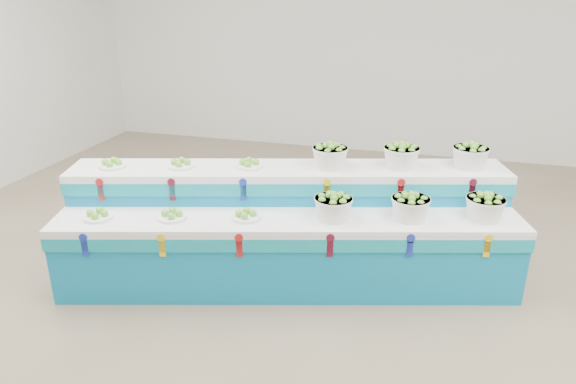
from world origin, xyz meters
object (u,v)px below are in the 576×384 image
object	(u,v)px
plate_upper_mid	(181,163)
basket_upper_right	(470,156)
basket_lower_left	(333,206)
display_stand	(288,228)

from	to	relation	value
plate_upper_mid	basket_upper_right	size ratio (longest dim) A/B	0.76
basket_lower_left	display_stand	bearing A→B (deg)	162.49
basket_lower_left	plate_upper_mid	distance (m)	1.52
plate_upper_mid	basket_lower_left	bearing A→B (deg)	-4.42
plate_upper_mid	basket_upper_right	bearing A→B (deg)	15.62
basket_lower_left	plate_upper_mid	world-z (taller)	plate_upper_mid
basket_lower_left	basket_upper_right	distance (m)	1.44
display_stand	basket_lower_left	xyz separation A→B (m)	(0.45, -0.14, 0.33)
basket_lower_left	plate_upper_mid	bearing A→B (deg)	175.58
display_stand	plate_upper_mid	distance (m)	1.19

